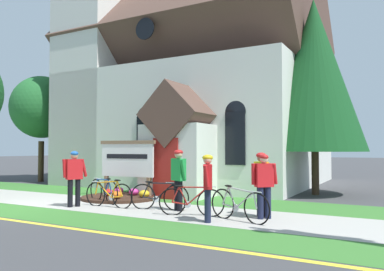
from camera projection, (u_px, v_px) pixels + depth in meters
ground at (103, 193)px, 14.76m from camera, size 140.00×140.00×0.00m
sidewalk_slab at (78, 202)px, 12.23m from camera, size 32.00×2.58×0.01m
grass_verge at (22, 212)px, 10.42m from camera, size 32.00×1.55×0.01m
church_lawn at (126, 194)px, 14.39m from camera, size 24.00×2.35×0.01m
church_building at (192, 83)px, 19.89m from camera, size 11.83×11.98×14.55m
church_sign at (127, 160)px, 13.47m from camera, size 2.26×0.27×2.02m
flower_bed at (121, 197)px, 13.12m from camera, size 2.67×2.67×0.34m
bicycle_silver at (239, 205)px, 9.08m from camera, size 1.72×0.62×0.86m
bicycle_green at (191, 201)px, 9.79m from camera, size 1.66×0.57×0.81m
bicycle_red at (109, 194)px, 11.24m from camera, size 1.75×0.08×0.85m
bicycle_orange at (159, 196)px, 10.75m from camera, size 1.67×0.52×0.83m
bicycle_yellow at (104, 191)px, 12.15m from camera, size 1.67×0.62×0.83m
cyclist_in_red_jersey at (208, 183)px, 8.96m from camera, size 0.38×0.69×1.59m
cyclist_in_blue_jersey at (178, 175)px, 10.58m from camera, size 0.57×0.56×1.70m
cyclist_in_orange_jersey at (264, 181)px, 9.37m from camera, size 0.54×0.50×1.60m
cyclist_in_green_jersey at (261, 179)px, 9.69m from camera, size 0.46×0.58×1.63m
cyclist_in_white_jersey at (74, 174)px, 11.30m from camera, size 0.40×0.66×1.66m
roadside_conifer at (314, 75)px, 14.48m from camera, size 3.78×3.78×7.49m
yard_deciduous_tree at (42, 107)px, 20.13m from camera, size 3.20×3.20×5.57m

